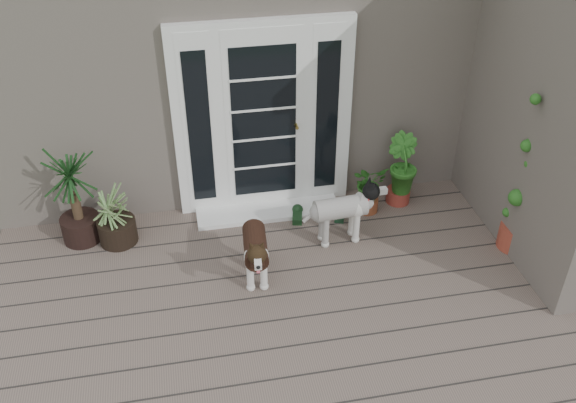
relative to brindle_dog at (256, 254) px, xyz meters
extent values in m
cube|color=#6B5B4C|center=(0.50, -0.94, -0.36)|extent=(6.20, 4.60, 0.12)
cube|color=#665E54|center=(0.50, 3.31, 1.13)|extent=(7.40, 4.00, 3.10)
cube|color=white|center=(0.30, 1.26, 0.77)|extent=(1.90, 0.14, 2.15)
cube|color=white|center=(0.30, 1.06, -0.28)|extent=(1.60, 0.40, 0.05)
imported|color=#23661D|center=(1.40, 0.89, -0.06)|extent=(0.49, 0.49, 0.48)
imported|color=#23651D|center=(1.80, 1.00, 0.01)|extent=(0.54, 0.54, 0.62)
imported|color=#1A5A19|center=(2.87, 1.06, -0.05)|extent=(0.45, 0.45, 0.50)
camera|label=1|loc=(-0.59, -4.65, 3.86)|focal=39.39mm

